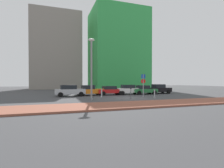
{
  "coord_description": "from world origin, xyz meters",
  "views": [
    {
      "loc": [
        -8.92,
        -19.6,
        2.06
      ],
      "look_at": [
        -1.15,
        3.26,
        1.71
      ],
      "focal_mm": 27.63,
      "sensor_mm": 36.0,
      "label": 1
    }
  ],
  "objects_px": {
    "traffic_bollard_near": "(102,93)",
    "traffic_bollard_mid": "(155,94)",
    "parked_car_orange": "(90,90)",
    "parked_car_red": "(110,90)",
    "street_lamp": "(91,64)",
    "parked_car_black": "(158,89)",
    "parking_sign_post": "(143,83)",
    "parked_car_green": "(144,90)",
    "parked_car_silver": "(70,90)",
    "parked_car_white": "(129,90)",
    "parking_meter": "(131,91)"
  },
  "relations": [
    {
      "from": "parked_car_green",
      "to": "traffic_bollard_near",
      "type": "relative_size",
      "value": 3.7
    },
    {
      "from": "parked_car_black",
      "to": "parked_car_red",
      "type": "bearing_deg",
      "value": -177.75
    },
    {
      "from": "street_lamp",
      "to": "parked_car_silver",
      "type": "bearing_deg",
      "value": 106.71
    },
    {
      "from": "parked_car_silver",
      "to": "traffic_bollard_near",
      "type": "bearing_deg",
      "value": -36.05
    },
    {
      "from": "parked_car_silver",
      "to": "parked_car_white",
      "type": "height_order",
      "value": "parked_car_silver"
    },
    {
      "from": "parked_car_orange",
      "to": "parked_car_red",
      "type": "xyz_separation_m",
      "value": [
        3.1,
        -0.13,
        -0.05
      ]
    },
    {
      "from": "parked_car_orange",
      "to": "parking_meter",
      "type": "xyz_separation_m",
      "value": [
        3.69,
        -6.37,
        0.19
      ]
    },
    {
      "from": "traffic_bollard_mid",
      "to": "parking_meter",
      "type": "bearing_deg",
      "value": 171.28
    },
    {
      "from": "parked_car_red",
      "to": "parking_sign_post",
      "type": "xyz_separation_m",
      "value": [
        3.11,
        -4.69,
        1.2
      ]
    },
    {
      "from": "parking_meter",
      "to": "traffic_bollard_mid",
      "type": "bearing_deg",
      "value": -8.72
    },
    {
      "from": "parked_car_white",
      "to": "parked_car_black",
      "type": "xyz_separation_m",
      "value": [
        5.66,
        0.27,
        0.01
      ]
    },
    {
      "from": "parked_car_silver",
      "to": "parked_car_white",
      "type": "xyz_separation_m",
      "value": [
        9.14,
        0.39,
        -0.03
      ]
    },
    {
      "from": "street_lamp",
      "to": "traffic_bollard_near",
      "type": "relative_size",
      "value": 6.28
    },
    {
      "from": "street_lamp",
      "to": "traffic_bollard_mid",
      "type": "distance_m",
      "value": 8.47
    },
    {
      "from": "parked_car_green",
      "to": "traffic_bollard_near",
      "type": "bearing_deg",
      "value": -160.58
    },
    {
      "from": "parked_car_black",
      "to": "parking_sign_post",
      "type": "height_order",
      "value": "parking_sign_post"
    },
    {
      "from": "parked_car_orange",
      "to": "parked_car_green",
      "type": "xyz_separation_m",
      "value": [
        8.78,
        -0.47,
        -0.03
      ]
    },
    {
      "from": "parking_meter",
      "to": "parked_car_white",
      "type": "bearing_deg",
      "value": 67.91
    },
    {
      "from": "parked_car_red",
      "to": "street_lamp",
      "type": "distance_m",
      "value": 8.27
    },
    {
      "from": "parked_car_black",
      "to": "parking_sign_post",
      "type": "xyz_separation_m",
      "value": [
        -5.7,
        -5.03,
        1.12
      ]
    },
    {
      "from": "parked_car_red",
      "to": "parked_car_white",
      "type": "bearing_deg",
      "value": 1.44
    },
    {
      "from": "parked_car_red",
      "to": "traffic_bollard_near",
      "type": "bearing_deg",
      "value": -124.86
    },
    {
      "from": "parking_meter",
      "to": "street_lamp",
      "type": "height_order",
      "value": "street_lamp"
    },
    {
      "from": "parked_car_white",
      "to": "parked_car_green",
      "type": "distance_m",
      "value": 2.56
    },
    {
      "from": "parked_car_silver",
      "to": "parked_car_orange",
      "type": "xyz_separation_m",
      "value": [
        2.89,
        0.44,
        -0.05
      ]
    },
    {
      "from": "parked_car_red",
      "to": "parking_sign_post",
      "type": "height_order",
      "value": "parking_sign_post"
    },
    {
      "from": "parked_car_red",
      "to": "parked_car_green",
      "type": "xyz_separation_m",
      "value": [
        5.67,
        -0.34,
        0.02
      ]
    },
    {
      "from": "parked_car_silver",
      "to": "parking_meter",
      "type": "distance_m",
      "value": 8.86
    },
    {
      "from": "parked_car_orange",
      "to": "parking_sign_post",
      "type": "height_order",
      "value": "parking_sign_post"
    },
    {
      "from": "parked_car_red",
      "to": "parked_car_black",
      "type": "height_order",
      "value": "parked_car_black"
    },
    {
      "from": "traffic_bollard_mid",
      "to": "parked_car_red",
      "type": "bearing_deg",
      "value": 117.89
    },
    {
      "from": "parking_meter",
      "to": "traffic_bollard_mid",
      "type": "height_order",
      "value": "parking_meter"
    },
    {
      "from": "traffic_bollard_near",
      "to": "traffic_bollard_mid",
      "type": "height_order",
      "value": "traffic_bollard_near"
    },
    {
      "from": "parked_car_silver",
      "to": "parked_car_orange",
      "type": "distance_m",
      "value": 2.93
    },
    {
      "from": "parked_car_orange",
      "to": "parked_car_black",
      "type": "xyz_separation_m",
      "value": [
        11.91,
        0.21,
        0.03
      ]
    },
    {
      "from": "parked_car_silver",
      "to": "parked_car_black",
      "type": "height_order",
      "value": "parked_car_black"
    },
    {
      "from": "parked_car_orange",
      "to": "street_lamp",
      "type": "distance_m",
      "value": 7.31
    },
    {
      "from": "parked_car_red",
      "to": "street_lamp",
      "type": "bearing_deg",
      "value": -123.47
    },
    {
      "from": "street_lamp",
      "to": "traffic_bollard_near",
      "type": "height_order",
      "value": "street_lamp"
    },
    {
      "from": "parked_car_green",
      "to": "street_lamp",
      "type": "xyz_separation_m",
      "value": [
        -9.86,
        -5.99,
        3.25
      ]
    },
    {
      "from": "parked_car_red",
      "to": "parked_car_green",
      "type": "relative_size",
      "value": 1.04
    },
    {
      "from": "parked_car_silver",
      "to": "parked_car_green",
      "type": "bearing_deg",
      "value": -0.15
    },
    {
      "from": "traffic_bollard_near",
      "to": "parked_car_black",
      "type": "bearing_deg",
      "value": 17.44
    },
    {
      "from": "parked_car_silver",
      "to": "parking_sign_post",
      "type": "distance_m",
      "value": 10.16
    },
    {
      "from": "parked_car_red",
      "to": "parked_car_orange",
      "type": "bearing_deg",
      "value": 177.54
    },
    {
      "from": "parked_car_green",
      "to": "street_lamp",
      "type": "height_order",
      "value": "street_lamp"
    },
    {
      "from": "parking_sign_post",
      "to": "parking_meter",
      "type": "relative_size",
      "value": 2.05
    },
    {
      "from": "parking_sign_post",
      "to": "street_lamp",
      "type": "bearing_deg",
      "value": -167.28
    },
    {
      "from": "parked_car_orange",
      "to": "street_lamp",
      "type": "relative_size",
      "value": 0.6
    },
    {
      "from": "parked_car_red",
      "to": "traffic_bollard_near",
      "type": "distance_m",
      "value": 3.78
    }
  ]
}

